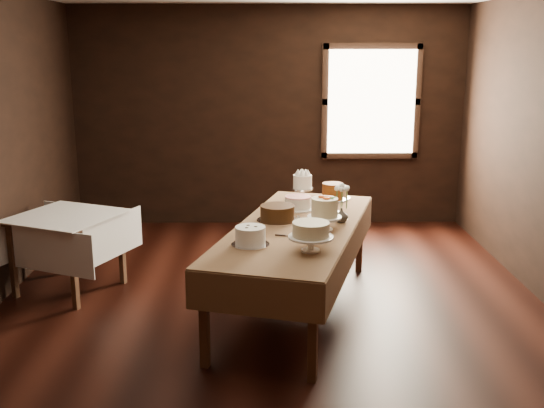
{
  "coord_description": "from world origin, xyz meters",
  "views": [
    {
      "loc": [
        -0.07,
        -5.31,
        2.32
      ],
      "look_at": [
        0.0,
        0.2,
        0.95
      ],
      "focal_mm": 42.65,
      "sensor_mm": 36.0,
      "label": 1
    }
  ],
  "objects": [
    {
      "name": "cake_server_e",
      "position": [
        -0.16,
        -0.11,
        0.79
      ],
      "size": [
        0.22,
        0.14,
        0.01
      ],
      "primitive_type": "cube",
      "rotation": [
        0.0,
        0.0,
        -0.51
      ],
      "color": "silver",
      "rests_on": "display_table"
    },
    {
      "name": "cake_server_b",
      "position": [
        0.4,
        -0.38,
        0.79
      ],
      "size": [
        0.06,
        0.24,
        0.01
      ],
      "primitive_type": "cube",
      "rotation": [
        0.0,
        0.0,
        -1.4
      ],
      "color": "silver",
      "rests_on": "display_table"
    },
    {
      "name": "floor",
      "position": [
        0.0,
        0.0,
        0.0
      ],
      "size": [
        5.0,
        6.0,
        0.01
      ],
      "primitive_type": "cube",
      "color": "black",
      "rests_on": "ground"
    },
    {
      "name": "display_table",
      "position": [
        0.21,
        0.06,
        0.73
      ],
      "size": [
        1.66,
        2.72,
        0.79
      ],
      "rotation": [
        0.0,
        0.0,
        -0.28
      ],
      "color": "#402515",
      "rests_on": "ground"
    },
    {
      "name": "cake_meringue",
      "position": [
        0.32,
        1.13,
        0.9
      ],
      "size": [
        0.26,
        0.26,
        0.24
      ],
      "color": "silver",
      "rests_on": "display_table"
    },
    {
      "name": "cake_server_d",
      "position": [
        0.61,
        0.24,
        0.79
      ],
      "size": [
        0.23,
        0.11,
        0.01
      ],
      "primitive_type": "cube",
      "rotation": [
        0.0,
        0.0,
        0.36
      ],
      "color": "silver",
      "rests_on": "display_table"
    },
    {
      "name": "side_table",
      "position": [
        -1.94,
        0.59,
        0.66
      ],
      "size": [
        1.17,
        1.17,
        0.75
      ],
      "rotation": [
        0.0,
        0.0,
        -0.42
      ],
      "color": "#402515",
      "rests_on": "ground"
    },
    {
      "name": "cake_speckled",
      "position": [
        0.67,
        1.08,
        0.85
      ],
      "size": [
        0.3,
        0.3,
        0.13
      ],
      "color": "white",
      "rests_on": "display_table"
    },
    {
      "name": "flower_bouquet",
      "position": [
        0.61,
        0.18,
        1.03
      ],
      "size": [
        0.14,
        0.14,
        0.2
      ],
      "primitive_type": null,
      "color": "white",
      "rests_on": "flower_vase"
    },
    {
      "name": "window",
      "position": [
        1.3,
        2.94,
        1.6
      ],
      "size": [
        1.1,
        0.05,
        1.3
      ],
      "primitive_type": "cube",
      "color": "#FFEABF",
      "rests_on": "wall_back"
    },
    {
      "name": "cake_lattice",
      "position": [
        0.25,
        0.65,
        0.84
      ],
      "size": [
        0.35,
        0.35,
        0.12
      ],
      "color": "white",
      "rests_on": "display_table"
    },
    {
      "name": "cake_flowers",
      "position": [
        0.44,
        -0.09,
        0.91
      ],
      "size": [
        0.3,
        0.3,
        0.29
      ],
      "color": "white",
      "rests_on": "display_table"
    },
    {
      "name": "cake_caramel",
      "position": [
        0.57,
        0.5,
        0.91
      ],
      "size": [
        0.26,
        0.26,
        0.29
      ],
      "color": "white",
      "rests_on": "display_table"
    },
    {
      "name": "cake_chocolate",
      "position": [
        0.05,
        0.23,
        0.86
      ],
      "size": [
        0.4,
        0.4,
        0.14
      ],
      "color": "silver",
      "rests_on": "display_table"
    },
    {
      "name": "flower_vase",
      "position": [
        0.61,
        0.18,
        0.85
      ],
      "size": [
        0.14,
        0.14,
        0.13
      ],
      "primitive_type": "imported",
      "rotation": [
        0.0,
        0.0,
        2.99
      ],
      "color": "#2D2823",
      "rests_on": "display_table"
    },
    {
      "name": "wall_back",
      "position": [
        0.0,
        3.0,
        1.4
      ],
      "size": [
        5.0,
        0.02,
        2.8
      ],
      "primitive_type": "cube",
      "color": "black",
      "rests_on": "ground"
    },
    {
      "name": "wall_front",
      "position": [
        0.0,
        -3.0,
        1.4
      ],
      "size": [
        5.0,
        0.02,
        2.8
      ],
      "primitive_type": "cube",
      "color": "black",
      "rests_on": "ground"
    },
    {
      "name": "cake_server_c",
      "position": [
        0.24,
        0.32,
        0.79
      ],
      "size": [
        0.04,
        0.24,
        0.01
      ],
      "primitive_type": "cube",
      "rotation": [
        0.0,
        0.0,
        1.62
      ],
      "color": "silver",
      "rests_on": "display_table"
    },
    {
      "name": "cake_swirl",
      "position": [
        -0.18,
        -0.49,
        0.86
      ],
      "size": [
        0.33,
        0.33,
        0.15
      ],
      "color": "silver",
      "rests_on": "display_table"
    },
    {
      "name": "cake_cream",
      "position": [
        0.28,
        -0.64,
        0.9
      ],
      "size": [
        0.39,
        0.39,
        0.24
      ],
      "color": "white",
      "rests_on": "display_table"
    },
    {
      "name": "cake_server_a",
      "position": [
        0.18,
        -0.26,
        0.79
      ],
      "size": [
        0.24,
        0.09,
        0.01
      ],
      "primitive_type": "cube",
      "rotation": [
        0.0,
        0.0,
        -0.27
      ],
      "color": "silver",
      "rests_on": "display_table"
    }
  ]
}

